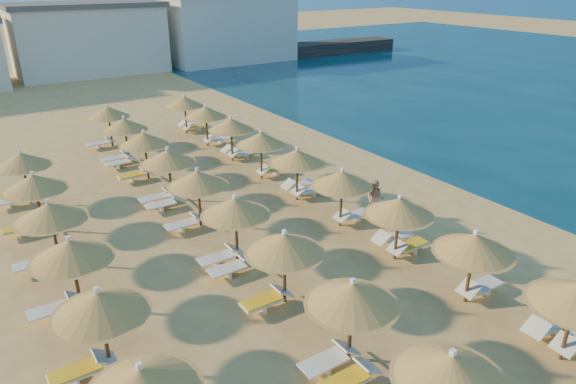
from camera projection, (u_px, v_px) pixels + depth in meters
ground at (330, 262)px, 19.64m from camera, size 220.00×220.00×0.00m
jetty at (295, 50)px, 66.92m from camera, size 30.16×5.51×1.50m
hotel_blocks at (102, 38)px, 54.75m from camera, size 47.97×10.19×8.10m
parasol_row_east at (342, 180)px, 21.58m from camera, size 2.65×36.18×2.70m
parasol_row_west at (235, 208)px, 19.01m from camera, size 2.65×36.18×2.70m
parasol_row_inland at (71, 251)px, 16.06m from camera, size 2.65×22.77×2.70m
loungers at (260, 244)px, 20.19m from camera, size 14.08×35.09×0.66m
beachgoer_a at (395, 223)px, 20.95m from camera, size 0.46×0.62×1.58m
beachgoer_b at (375, 199)px, 22.99m from camera, size 1.00×1.05×1.72m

